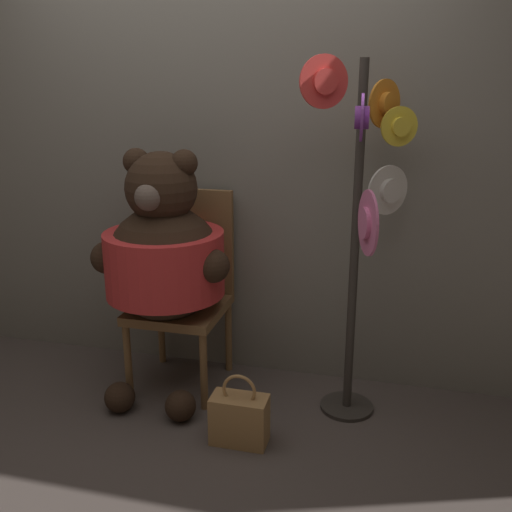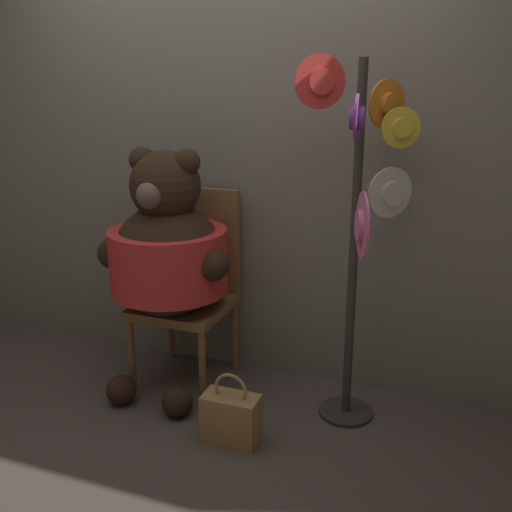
% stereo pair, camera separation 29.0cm
% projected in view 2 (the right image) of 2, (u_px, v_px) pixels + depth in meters
% --- Properties ---
extents(ground_plane, '(14.00, 14.00, 0.00)m').
position_uv_depth(ground_plane, '(176.00, 421.00, 2.92)').
color(ground_plane, '#4C423D').
extents(wall_back, '(8.00, 0.10, 2.65)m').
position_uv_depth(wall_back, '(229.00, 145.00, 3.21)').
color(wall_back, slate).
rests_on(wall_back, ground_plane).
extents(chair, '(0.49, 0.51, 1.09)m').
position_uv_depth(chair, '(191.00, 282.00, 3.26)').
color(chair, brown).
rests_on(chair, ground_plane).
extents(teddy_bear, '(0.76, 0.67, 1.35)m').
position_uv_depth(teddy_bear, '(168.00, 253.00, 3.05)').
color(teddy_bear, black).
rests_on(teddy_bear, ground_plane).
extents(hat_display_rack, '(0.52, 0.56, 1.78)m').
position_uv_depth(hat_display_rack, '(363.00, 213.00, 2.65)').
color(hat_display_rack, '#332D28').
rests_on(hat_display_rack, ground_plane).
extents(handbag_on_ground, '(0.27, 0.14, 0.36)m').
position_uv_depth(handbag_on_ground, '(231.00, 417.00, 2.73)').
color(handbag_on_ground, '#A87A47').
rests_on(handbag_on_ground, ground_plane).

